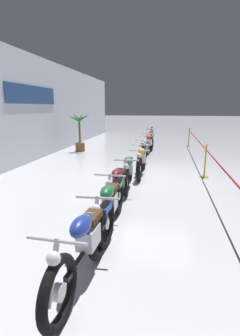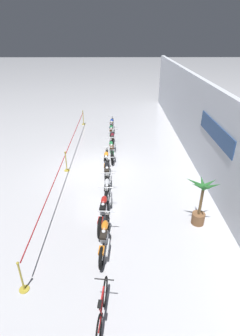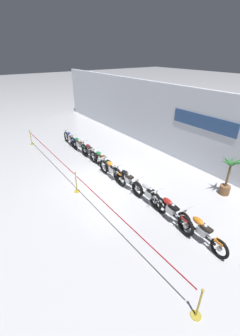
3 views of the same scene
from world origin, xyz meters
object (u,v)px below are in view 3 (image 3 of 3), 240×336
Objects in this scene: stanchion_mid_left at (76,185)px; motorcycle_black_5 at (127,180)px; stanchion_mid_right at (198,307)px; motorcycle_orange_4 at (112,171)px; motorcycle_green_1 at (79,145)px; stanchion_far_left at (61,163)px; motorcycle_silver_6 at (148,194)px; motorcycle_maroon_2 at (90,152)px; motorcycle_orange_8 at (201,231)px; potted_palm_left_of_row at (228,176)px; motorcycle_red_7 at (170,211)px; motorcycle_green_3 at (101,160)px; motorcycle_blue_0 at (70,139)px.

motorcycle_black_5 is at bearing 61.26° from stanchion_mid_left.
stanchion_mid_right is at bearing -20.08° from motorcycle_black_5.
motorcycle_orange_4 reaches higher than motorcycle_black_5.
motorcycle_green_1 is 2.31× the size of stanchion_mid_left.
stanchion_far_left is 1.79m from stanchion_mid_left.
stanchion_mid_right reaches higher than motorcycle_orange_4.
stanchion_mid_right reaches higher than motorcycle_silver_6.
motorcycle_orange_8 is at bearing -0.73° from motorcycle_maroon_2.
potted_palm_left_of_row is at bearing 53.24° from stanchion_mid_left.
motorcycle_maroon_2 is 6.72m from motorcycle_red_7.
motorcycle_green_3 is 4.08m from motorcycle_silver_6.
motorcycle_orange_8 is (4.12, 0.06, -0.00)m from motorcycle_black_5.
motorcycle_green_1 is 8.90m from potted_palm_left_of_row.
stanchion_far_left is 8.57m from stanchion_mid_right.
stanchion_mid_left is at bearing -140.69° from motorcycle_silver_6.
stanchion_mid_left is (-5.26, -2.13, -0.10)m from motorcycle_orange_8.
stanchion_mid_left is at bearing -21.48° from motorcycle_blue_0.
motorcycle_blue_0 reaches higher than motorcycle_silver_6.
motorcycle_silver_6 is (2.63, 0.14, -0.02)m from motorcycle_orange_4.
motorcycle_green_1 is at bearing -178.61° from motorcycle_green_3.
motorcycle_red_7 is at bearing -1.63° from motorcycle_maroon_2.
motorcycle_maroon_2 is (1.34, 0.09, -0.01)m from motorcycle_green_1.
motorcycle_silver_6 is 2.07× the size of stanchion_mid_left.
motorcycle_green_3 is at bearing 123.88° from stanchion_mid_left.
potted_palm_left_of_row is (2.95, 3.39, 0.48)m from motorcycle_black_5.
motorcycle_black_5 is at bearing -0.75° from motorcycle_green_1.
motorcycle_green_3 is at bearing -149.66° from potted_palm_left_of_row.
motorcycle_green_1 is at bearing -0.07° from motorcycle_blue_0.
stanchion_mid_left is (-4.09, -5.47, -0.59)m from potted_palm_left_of_row.
stanchion_far_left reaches higher than motorcycle_orange_4.
stanchion_mid_left reaches higher than motorcycle_black_5.
stanchion_far_left is at bearing -130.74° from motorcycle_orange_4.
potted_palm_left_of_row is 8.00m from stanchion_far_left.
motorcycle_black_5 is 1.05× the size of motorcycle_silver_6.
motorcycle_green_1 is 1.25× the size of potted_palm_left_of_row.
motorcycle_orange_4 is 1.99m from stanchion_mid_left.
motorcycle_black_5 reaches higher than motorcycle_orange_8.
motorcycle_black_5 is at bearing 4.22° from motorcycle_orange_4.
motorcycle_orange_8 is at bearing 0.81° from motorcycle_black_5.
stanchion_mid_right is (2.73, -5.47, -0.59)m from potted_palm_left_of_row.
potted_palm_left_of_row is (6.90, 3.23, 0.49)m from motorcycle_maroon_2.
stanchion_mid_right reaches higher than motorcycle_maroon_2.
motorcycle_green_1 is 2.67m from motorcycle_green_3.
potted_palm_left_of_row is at bearing 21.98° from motorcycle_green_1.
motorcycle_green_1 is (1.31, -0.00, -0.02)m from motorcycle_blue_0.
motorcycle_maroon_2 is 0.95× the size of motorcycle_red_7.
motorcycle_green_1 is 3.24m from stanchion_far_left.
motorcycle_silver_6 is (4.08, -0.08, -0.01)m from motorcycle_green_3.
stanchion_far_left reaches higher than motorcycle_red_7.
motorcycle_black_5 is at bearing -2.34° from motorcycle_maroon_2.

